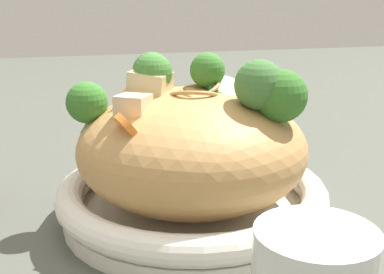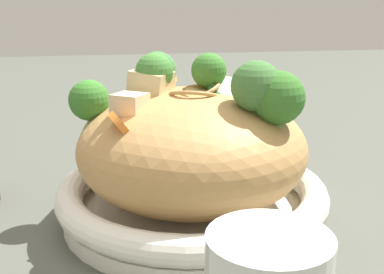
% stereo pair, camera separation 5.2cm
% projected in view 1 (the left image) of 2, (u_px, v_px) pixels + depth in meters
% --- Properties ---
extents(ground_plane, '(3.00, 3.00, 0.00)m').
position_uv_depth(ground_plane, '(192.00, 217.00, 0.55)').
color(ground_plane, '#4B4E45').
extents(serving_bowl, '(0.29, 0.29, 0.05)m').
position_uv_depth(serving_bowl, '(192.00, 197.00, 0.54)').
color(serving_bowl, white).
rests_on(serving_bowl, ground_plane).
extents(noodle_heap, '(0.24, 0.24, 0.14)m').
position_uv_depth(noodle_heap, '(192.00, 148.00, 0.53)').
color(noodle_heap, tan).
rests_on(noodle_heap, serving_bowl).
extents(broccoli_florets, '(0.19, 0.24, 0.08)m').
position_uv_depth(broccoli_florets, '(201.00, 86.00, 0.50)').
color(broccoli_florets, '#90B369').
rests_on(broccoli_florets, serving_bowl).
extents(carrot_coins, '(0.14, 0.08, 0.04)m').
position_uv_depth(carrot_coins, '(148.00, 98.00, 0.52)').
color(carrot_coins, orange).
rests_on(carrot_coins, serving_bowl).
extents(zucchini_slices, '(0.10, 0.08, 0.04)m').
position_uv_depth(zucchini_slices, '(239.00, 92.00, 0.53)').
color(zucchini_slices, beige).
rests_on(zucchini_slices, serving_bowl).
extents(chicken_chunks, '(0.09, 0.07, 0.04)m').
position_uv_depth(chicken_chunks, '(146.00, 92.00, 0.50)').
color(chicken_chunks, beige).
rests_on(chicken_chunks, serving_bowl).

